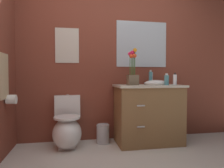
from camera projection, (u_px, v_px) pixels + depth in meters
The scene contains 12 objects.
wall_back at pixel (124, 57), 3.17m from camera, with size 4.25×0.05×2.50m, color brown.
toilet at pixel (67, 129), 2.76m from camera, with size 0.38×0.59×0.69m.
vanity_cabinet at pixel (148, 113), 2.94m from camera, with size 0.94×0.56×1.01m.
flower_vase at pixel (133, 72), 2.82m from camera, with size 0.14×0.14×0.51m.
soap_bottle at pixel (175, 80), 2.81m from camera, with size 0.05×0.05×0.17m.
lotion_bottle at pixel (150, 78), 3.04m from camera, with size 0.05×0.05×0.21m.
hand_wash_bottle at pixel (167, 80), 2.80m from camera, with size 0.06×0.06×0.16m.
trash_bin at pixel (103, 134), 2.93m from camera, with size 0.18×0.18×0.27m.
wall_poster at pixel (67, 46), 2.98m from camera, with size 0.34×0.01×0.50m, color beige.
wall_mirror at pixel (142, 44), 3.19m from camera, with size 0.80×0.01×0.70m, color #B2BCC6.
hanging_towel at pixel (3, 76), 2.32m from camera, with size 0.03×0.28×0.52m, color tan.
toilet_paper_roll at pixel (11, 99), 2.43m from camera, with size 0.11×0.11×0.11m, color white.
Camera 1 is at (-0.58, -1.52, 0.95)m, focal length 33.00 mm.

